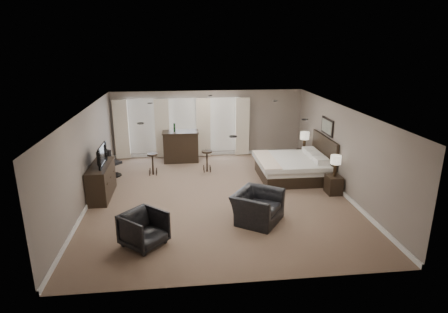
{
  "coord_description": "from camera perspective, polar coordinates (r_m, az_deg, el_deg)",
  "views": [
    {
      "loc": [
        -1.02,
        -10.31,
        4.44
      ],
      "look_at": [
        0.2,
        0.4,
        1.1
      ],
      "focal_mm": 30.0,
      "sensor_mm": 36.0,
      "label": 1
    }
  ],
  "objects": [
    {
      "name": "bed",
      "position": [
        12.67,
        10.32,
        -0.21
      ],
      "size": [
        2.23,
        2.13,
        1.42
      ],
      "primitive_type": "cube",
      "color": "silver",
      "rests_on": "ground"
    },
    {
      "name": "desk_chair",
      "position": [
        13.24,
        -16.63,
        -0.81
      ],
      "size": [
        0.73,
        0.73,
        1.02
      ],
      "primitive_type": "cube",
      "rotation": [
        0.0,
        0.0,
        2.38
      ],
      "color": "black",
      "rests_on": "ground"
    },
    {
      "name": "armchair_near",
      "position": [
        9.6,
        5.13,
        -6.9
      ],
      "size": [
        1.34,
        1.44,
        1.06
      ],
      "primitive_type": "imported",
      "rotation": [
        0.0,
        0.0,
        0.96
      ],
      "color": "black",
      "rests_on": "ground"
    },
    {
      "name": "bar_stool_right",
      "position": [
        13.2,
        -2.6,
        -0.71
      ],
      "size": [
        0.47,
        0.47,
        0.76
      ],
      "primitive_type": "cube",
      "rotation": [
        0.0,
        0.0,
        0.39
      ],
      "color": "black",
      "rests_on": "ground"
    },
    {
      "name": "armchair_far",
      "position": [
        8.71,
        -12.12,
        -10.55
      ],
      "size": [
        1.17,
        1.17,
        0.88
      ],
      "primitive_type": "imported",
      "rotation": [
        0.0,
        0.0,
        0.84
      ],
      "color": "black",
      "rests_on": "ground"
    },
    {
      "name": "tv",
      "position": [
        11.44,
        -18.45,
        -0.94
      ],
      "size": [
        0.59,
        1.03,
        0.14
      ],
      "primitive_type": "imported",
      "rotation": [
        0.0,
        0.0,
        1.57
      ],
      "color": "black",
      "rests_on": "dresser"
    },
    {
      "name": "lamp_far",
      "position": [
        14.21,
        12.15,
        2.32
      ],
      "size": [
        0.33,
        0.33,
        0.69
      ],
      "primitive_type": "cube",
      "color": "beige",
      "rests_on": "nightstand_far"
    },
    {
      "name": "wall_art",
      "position": [
        12.77,
        15.4,
        4.43
      ],
      "size": [
        0.04,
        0.96,
        0.56
      ],
      "primitive_type": "cube",
      "color": "slate",
      "rests_on": "room"
    },
    {
      "name": "room",
      "position": [
        10.83,
        -0.81,
        0.35
      ],
      "size": [
        7.6,
        8.6,
        2.64
      ],
      "color": "brown",
      "rests_on": "ground"
    },
    {
      "name": "bar_counter",
      "position": [
        14.36,
        -6.59,
        1.55
      ],
      "size": [
        1.36,
        0.7,
        1.18
      ],
      "primitive_type": "cube",
      "color": "black",
      "rests_on": "ground"
    },
    {
      "name": "dresser",
      "position": [
        11.62,
        -18.19,
        -3.56
      ],
      "size": [
        0.55,
        1.69,
        0.98
      ],
      "primitive_type": "cube",
      "color": "black",
      "rests_on": "ground"
    },
    {
      "name": "bar_stool_left",
      "position": [
        13.11,
        -10.8,
        -1.14
      ],
      "size": [
        0.43,
        0.43,
        0.76
      ],
      "primitive_type": "cube",
      "rotation": [
        0.0,
        0.0,
        0.21
      ],
      "color": "black",
      "rests_on": "ground"
    },
    {
      "name": "nightstand_near",
      "position": [
        11.82,
        16.35,
        -4.14
      ],
      "size": [
        0.42,
        0.51,
        0.56
      ],
      "primitive_type": "cube",
      "color": "black",
      "rests_on": "ground"
    },
    {
      "name": "lamp_near",
      "position": [
        11.62,
        16.6,
        -1.38
      ],
      "size": [
        0.31,
        0.31,
        0.64
      ],
      "primitive_type": "cube",
      "color": "beige",
      "rests_on": "nightstand_near"
    },
    {
      "name": "window_bay",
      "position": [
        14.78,
        -6.28,
        4.45
      ],
      "size": [
        5.25,
        0.2,
        2.3
      ],
      "color": "silver",
      "rests_on": "room"
    },
    {
      "name": "nightstand_far",
      "position": [
        14.38,
        12.0,
        -0.04
      ],
      "size": [
        0.41,
        0.5,
        0.54
      ],
      "primitive_type": "cube",
      "color": "black",
      "rests_on": "ground"
    }
  ]
}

